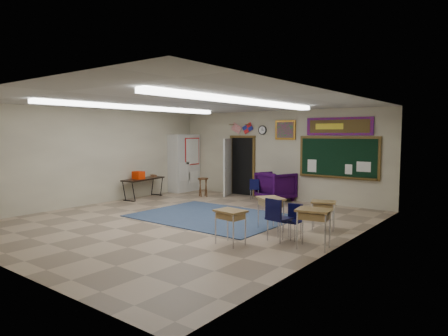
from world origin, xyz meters
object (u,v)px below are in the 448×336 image
Objects in this scene: wingback_armchair at (276,186)px; student_desk_front_right at (323,214)px; wooden_stool at (203,187)px; student_desk_front_left at (271,212)px; folding_table at (143,187)px.

student_desk_front_right is (2.95, -2.88, -0.11)m from wingback_armchair.
student_desk_front_left is at bearing -32.35° from wooden_stool.
wooden_stool is at bearing 37.93° from folding_table.
wooden_stool is (-4.48, 2.84, -0.09)m from student_desk_front_left.
student_desk_front_right is at bearing -13.00° from folding_table.
student_desk_front_right is at bearing -20.14° from wooden_stool.
student_desk_front_left is 5.31m from wooden_stool.
wingback_armchair is 2.60m from wooden_stool.
student_desk_front_left is (2.04, -3.74, -0.05)m from wingback_armchair.
wooden_stool is (-5.39, 1.98, -0.03)m from student_desk_front_right.
wooden_stool is at bearing 140.33° from student_desk_front_right.
wingback_armchair is 0.61× the size of folding_table.
wingback_armchair reaches higher than student_desk_front_left.
wingback_armchair is 1.59× the size of student_desk_front_right.
wingback_armchair is at bearing 20.28° from wooden_stool.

